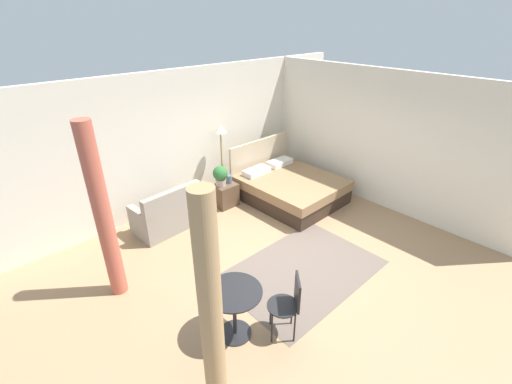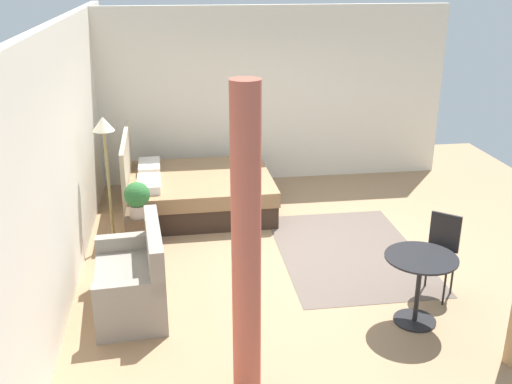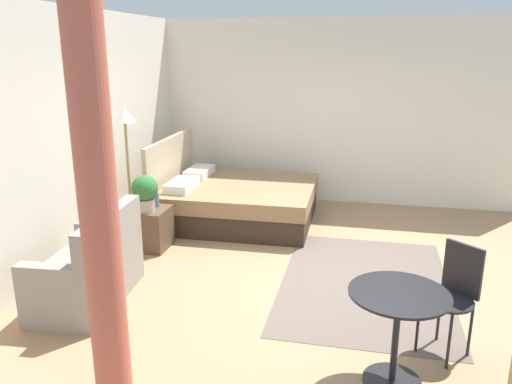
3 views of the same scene
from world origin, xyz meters
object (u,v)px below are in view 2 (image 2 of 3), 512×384
(bed, at_px, (195,191))
(cafe_chair_near_window, at_px, (441,247))
(floor_lamp, at_px, (105,141))
(nightstand, at_px, (142,232))
(balcony_table, at_px, (419,277))
(couch, at_px, (134,281))
(potted_plant, at_px, (137,198))
(vase, at_px, (140,203))

(bed, bearing_deg, cafe_chair_near_window, -137.66)
(floor_lamp, bearing_deg, nightstand, -120.73)
(nightstand, bearing_deg, balcony_table, -126.44)
(couch, relative_size, potted_plant, 2.86)
(potted_plant, distance_m, vase, 0.27)
(bed, relative_size, couch, 1.66)
(balcony_table, bearing_deg, couch, 76.63)
(nightstand, height_order, balcony_table, balcony_table)
(vase, relative_size, cafe_chair_near_window, 0.19)
(potted_plant, relative_size, cafe_chair_near_window, 0.49)
(nightstand, bearing_deg, couch, 178.77)
(bed, distance_m, potted_plant, 1.62)
(potted_plant, height_order, balcony_table, potted_plant)
(bed, relative_size, balcony_table, 2.88)
(bed, distance_m, floor_lamp, 1.89)
(couch, bearing_deg, vase, -0.89)
(floor_lamp, distance_m, cafe_chair_near_window, 4.20)
(bed, xyz_separation_m, couch, (-2.67, 0.77, 0.02))
(couch, xyz_separation_m, potted_plant, (1.32, -0.01, 0.45))
(balcony_table, bearing_deg, cafe_chair_near_window, -41.33)
(couch, xyz_separation_m, balcony_table, (-0.68, -2.87, 0.20))
(nightstand, distance_m, cafe_chair_near_window, 3.68)
(cafe_chair_near_window, bearing_deg, floor_lamp, 64.09)
(bed, height_order, couch, bed)
(bed, relative_size, cafe_chair_near_window, 2.33)
(couch, relative_size, nightstand, 2.54)
(cafe_chair_near_window, bearing_deg, nightstand, 64.69)
(potted_plant, bearing_deg, floor_lamp, 47.92)
(potted_plant, distance_m, cafe_chair_near_window, 3.65)
(vase, distance_m, cafe_chair_near_window, 3.72)
(balcony_table, bearing_deg, bed, 32.08)
(vase, bearing_deg, bed, -33.42)
(vase, height_order, cafe_chair_near_window, cafe_chair_near_window)
(bed, height_order, cafe_chair_near_window, bed)
(vase, distance_m, balcony_table, 3.61)
(bed, distance_m, nightstand, 1.46)
(potted_plant, bearing_deg, balcony_table, -124.90)
(floor_lamp, bearing_deg, cafe_chair_near_window, -115.91)
(vase, relative_size, balcony_table, 0.24)
(bed, xyz_separation_m, cafe_chair_near_window, (-2.82, -2.57, 0.26))
(couch, xyz_separation_m, nightstand, (1.42, -0.03, -0.06))
(nightstand, relative_size, floor_lamp, 0.30)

